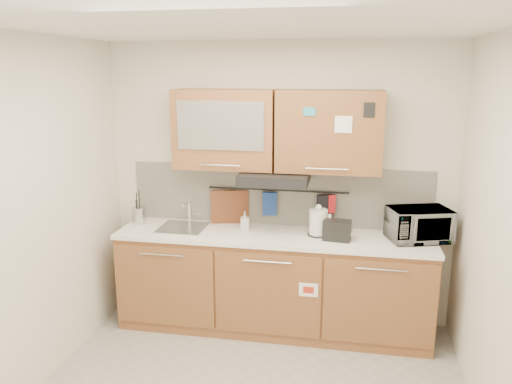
% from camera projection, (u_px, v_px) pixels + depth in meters
% --- Properties ---
extents(ceiling, '(3.20, 3.20, 0.00)m').
position_uv_depth(ceiling, '(245.00, 25.00, 2.92)').
color(ceiling, white).
rests_on(ceiling, wall_back).
extents(wall_back, '(3.20, 0.00, 3.20)m').
position_uv_depth(wall_back, '(278.00, 185.00, 4.66)').
color(wall_back, silver).
rests_on(wall_back, ground).
extents(wall_left, '(0.00, 3.00, 3.00)m').
position_uv_depth(wall_left, '(24.00, 222.00, 3.51)').
color(wall_left, silver).
rests_on(wall_left, ground).
extents(wall_right, '(0.00, 3.00, 3.00)m').
position_uv_depth(wall_right, '(512.00, 251.00, 2.94)').
color(wall_right, silver).
rests_on(wall_right, ground).
extents(base_cabinet, '(2.80, 0.64, 0.88)m').
position_uv_depth(base_cabinet, '(273.00, 287.00, 4.58)').
color(base_cabinet, brown).
rests_on(base_cabinet, floor).
extents(countertop, '(2.82, 0.62, 0.04)m').
position_uv_depth(countertop, '(273.00, 236.00, 4.46)').
color(countertop, white).
rests_on(countertop, base_cabinet).
extents(backsplash, '(2.80, 0.02, 0.56)m').
position_uv_depth(backsplash, '(278.00, 195.00, 4.67)').
color(backsplash, silver).
rests_on(backsplash, countertop).
extents(upper_cabinets, '(1.82, 0.37, 0.70)m').
position_uv_depth(upper_cabinets, '(276.00, 130.00, 4.36)').
color(upper_cabinets, brown).
rests_on(upper_cabinets, wall_back).
extents(range_hood, '(0.60, 0.46, 0.10)m').
position_uv_depth(range_hood, '(275.00, 178.00, 4.39)').
color(range_hood, black).
rests_on(range_hood, upper_cabinets).
extents(sink, '(0.42, 0.40, 0.26)m').
position_uv_depth(sink, '(183.00, 227.00, 4.62)').
color(sink, silver).
rests_on(sink, countertop).
extents(utensil_rail, '(1.30, 0.02, 0.02)m').
position_uv_depth(utensil_rail, '(278.00, 190.00, 4.62)').
color(utensil_rail, black).
rests_on(utensil_rail, backsplash).
extents(utensil_crock, '(0.17, 0.17, 0.32)m').
position_uv_depth(utensil_crock, '(139.00, 215.00, 4.74)').
color(utensil_crock, '#AFAEB3').
rests_on(utensil_crock, countertop).
extents(kettle, '(0.21, 0.19, 0.28)m').
position_uv_depth(kettle, '(318.00, 223.00, 4.39)').
color(kettle, silver).
rests_on(kettle, countertop).
extents(toaster, '(0.25, 0.17, 0.18)m').
position_uv_depth(toaster, '(337.00, 230.00, 4.27)').
color(toaster, black).
rests_on(toaster, countertop).
extents(microwave, '(0.58, 0.47, 0.28)m').
position_uv_depth(microwave, '(419.00, 225.00, 4.26)').
color(microwave, '#999999').
rests_on(microwave, countertop).
extents(soap_bottle, '(0.09, 0.09, 0.17)m').
position_uv_depth(soap_bottle, '(245.00, 221.00, 4.55)').
color(soap_bottle, '#999999').
rests_on(soap_bottle, countertop).
extents(cutting_board, '(0.35, 0.10, 0.44)m').
position_uv_depth(cutting_board, '(230.00, 213.00, 4.74)').
color(cutting_board, brown).
rests_on(cutting_board, utensil_rail).
extents(oven_mitt, '(0.14, 0.06, 0.22)m').
position_uv_depth(oven_mitt, '(270.00, 204.00, 4.65)').
color(oven_mitt, navy).
rests_on(oven_mitt, utensil_rail).
extents(dark_pouch, '(0.15, 0.09, 0.23)m').
position_uv_depth(dark_pouch, '(325.00, 207.00, 4.56)').
color(dark_pouch, black).
rests_on(dark_pouch, utensil_rail).
extents(pot_holder, '(0.14, 0.03, 0.17)m').
position_uv_depth(pot_holder, '(328.00, 204.00, 4.55)').
color(pot_holder, red).
rests_on(pot_holder, utensil_rail).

